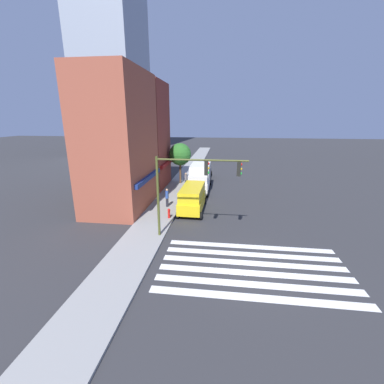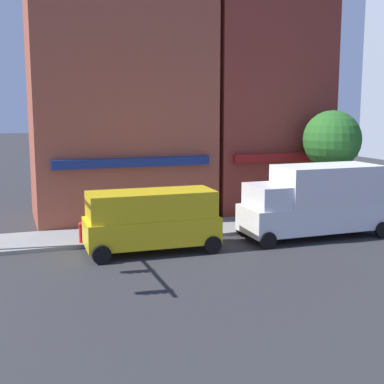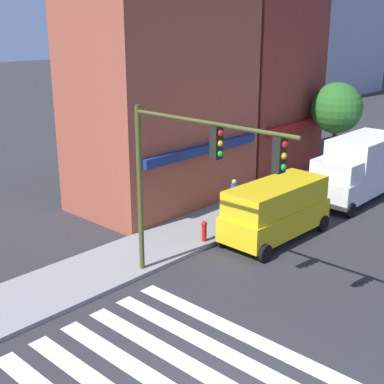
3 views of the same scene
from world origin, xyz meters
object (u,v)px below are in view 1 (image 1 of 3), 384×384
(pedestrian_blue_shirt, at_px, (167,197))
(pedestrian_grey_coat, at_px, (186,180))
(box_truck_white, at_px, (200,177))
(van_yellow, at_px, (192,198))
(sedan_black, at_px, (204,172))
(fire_hydrant, at_px, (169,213))
(street_tree, at_px, (180,154))
(traffic_signal, at_px, (191,180))

(pedestrian_blue_shirt, bearing_deg, pedestrian_grey_coat, 112.14)
(box_truck_white, bearing_deg, van_yellow, 179.51)
(van_yellow, distance_m, box_truck_white, 7.14)
(van_yellow, xyz_separation_m, sedan_black, (13.50, 0.00, -0.44))
(pedestrian_grey_coat, distance_m, fire_hydrant, 10.29)
(pedestrian_blue_shirt, bearing_deg, box_truck_white, 97.06)
(street_tree, bearing_deg, traffic_signal, -167.47)
(pedestrian_blue_shirt, height_order, street_tree, street_tree)
(van_yellow, relative_size, pedestrian_blue_shirt, 2.85)
(box_truck_white, xyz_separation_m, street_tree, (2.57, 2.80, 2.30))
(van_yellow, bearing_deg, traffic_signal, -172.40)
(box_truck_white, bearing_deg, fire_hydrant, 169.42)
(box_truck_white, relative_size, street_tree, 1.21)
(pedestrian_grey_coat, relative_size, fire_hydrant, 2.10)
(box_truck_white, distance_m, pedestrian_grey_coat, 2.01)
(street_tree, bearing_deg, sedan_black, -36.43)
(sedan_black, height_order, fire_hydrant, sedan_black)
(van_yellow, relative_size, fire_hydrant, 5.99)
(pedestrian_blue_shirt, distance_m, pedestrian_grey_coat, 7.47)
(traffic_signal, distance_m, pedestrian_grey_coat, 14.17)
(box_truck_white, bearing_deg, sedan_black, -0.49)
(sedan_black, xyz_separation_m, pedestrian_grey_coat, (-5.64, 1.80, 0.23))
(fire_hydrant, xyz_separation_m, street_tree, (12.12, 1.10, 3.28))
(fire_hydrant, relative_size, street_tree, 0.16)
(pedestrian_grey_coat, bearing_deg, traffic_signal, 149.60)
(van_yellow, bearing_deg, sedan_black, 1.34)
(traffic_signal, height_order, van_yellow, traffic_signal)
(pedestrian_grey_coat, bearing_deg, fire_hydrant, 140.02)
(traffic_signal, distance_m, fire_hydrant, 5.50)
(traffic_signal, xyz_separation_m, box_truck_white, (12.84, 0.63, -2.77))
(street_tree, bearing_deg, box_truck_white, -132.57)
(box_truck_white, height_order, fire_hydrant, box_truck_white)
(pedestrian_blue_shirt, relative_size, pedestrian_grey_coat, 1.00)
(sedan_black, relative_size, street_tree, 0.86)
(box_truck_white, height_order, pedestrian_blue_shirt, box_truck_white)
(traffic_signal, relative_size, sedan_black, 1.40)
(pedestrian_grey_coat, bearing_deg, van_yellow, 152.36)
(box_truck_white, relative_size, sedan_black, 1.41)
(traffic_signal, height_order, pedestrian_blue_shirt, traffic_signal)
(traffic_signal, bearing_deg, box_truck_white, 2.79)
(pedestrian_blue_shirt, distance_m, street_tree, 9.70)
(box_truck_white, height_order, pedestrian_grey_coat, box_truck_white)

